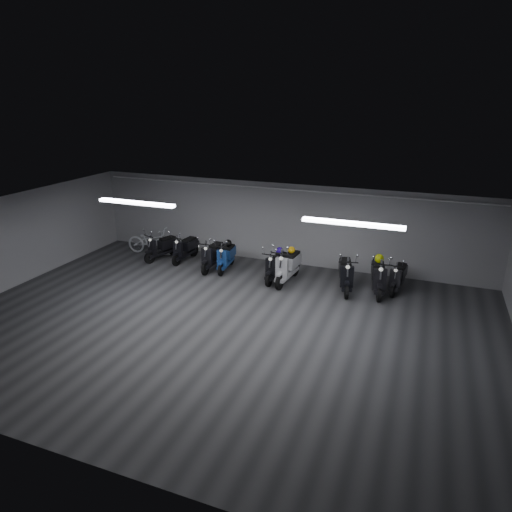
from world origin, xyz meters
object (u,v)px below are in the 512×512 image
at_px(scooter_1, 185,244).
at_px(helmet_3, 379,258).
at_px(scooter_3, 212,251).
at_px(helmet_0, 228,243).
at_px(scooter_9, 399,272).
at_px(scooter_5, 277,261).
at_px(bicycle, 151,238).
at_px(helmet_1, 280,251).
at_px(scooter_6, 288,261).
at_px(helmet_2, 291,250).
at_px(scooter_0, 162,243).
at_px(scooter_7, 346,269).
at_px(scooter_8, 379,271).
at_px(scooter_4, 226,253).

bearing_deg(scooter_1, helmet_3, 3.61).
bearing_deg(scooter_1, scooter_3, -10.98).
xyz_separation_m(scooter_3, helmet_0, (0.44, 0.31, 0.23)).
height_order(scooter_9, helmet_0, scooter_9).
distance_m(scooter_5, scooter_9, 3.70).
distance_m(bicycle, helmet_1, 5.18).
distance_m(scooter_6, bicycle, 5.58).
relative_size(scooter_3, helmet_2, 7.65).
bearing_deg(helmet_3, scooter_0, -179.78).
distance_m(scooter_7, scooter_8, 0.95).
distance_m(scooter_8, helmet_0, 5.02).
height_order(scooter_3, helmet_0, scooter_3).
bearing_deg(helmet_1, scooter_6, -37.61).
bearing_deg(scooter_7, helmet_2, 158.93).
bearing_deg(scooter_1, scooter_4, -4.25).
xyz_separation_m(scooter_7, helmet_2, (-1.77, 0.21, 0.31)).
xyz_separation_m(scooter_4, scooter_8, (4.99, -0.11, 0.08)).
bearing_deg(scooter_5, scooter_3, -179.25).
xyz_separation_m(helmet_0, helmet_2, (2.30, -0.26, 0.11)).
distance_m(scooter_3, scooter_6, 2.72).
distance_m(scooter_1, bicycle, 1.56).
height_order(scooter_3, scooter_7, scooter_7).
relative_size(helmet_1, helmet_2, 1.09).
distance_m(scooter_9, helmet_2, 3.28).
relative_size(scooter_7, scooter_8, 0.99).
distance_m(scooter_7, bicycle, 7.35).
bearing_deg(helmet_0, helmet_2, -6.37).
xyz_separation_m(scooter_5, scooter_7, (2.18, 0.00, 0.05)).
distance_m(scooter_1, scooter_4, 1.74).
xyz_separation_m(helmet_1, helmet_2, (0.40, -0.02, 0.09)).
relative_size(scooter_5, helmet_1, 6.90).
bearing_deg(scooter_9, scooter_7, -153.54).
bearing_deg(helmet_3, scooter_8, -79.42).
distance_m(scooter_8, helmet_1, 3.12).
distance_m(scooter_3, helmet_2, 2.76).
bearing_deg(helmet_0, helmet_3, -0.98).
bearing_deg(scooter_5, scooter_0, -179.88).
bearing_deg(scooter_7, scooter_1, 160.66).
relative_size(helmet_0, helmet_2, 1.08).
height_order(scooter_3, helmet_1, scooter_3).
relative_size(scooter_1, helmet_0, 6.77).
bearing_deg(scooter_6, scooter_5, 178.02).
distance_m(scooter_3, scooter_5, 2.33).
height_order(scooter_0, scooter_7, scooter_7).
relative_size(scooter_3, scooter_5, 1.02).
relative_size(scooter_5, bicycle, 0.91).
height_order(scooter_8, helmet_2, scooter_8).
xyz_separation_m(scooter_9, helmet_2, (-3.25, -0.28, 0.40)).
height_order(scooter_4, scooter_8, scooter_8).
bearing_deg(scooter_1, scooter_7, -0.36).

